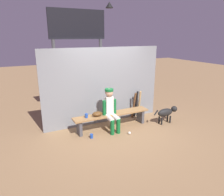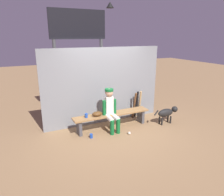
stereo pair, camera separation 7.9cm
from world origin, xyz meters
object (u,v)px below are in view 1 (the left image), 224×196
(bat_wood_dark, at_px, (134,105))
(baseball_glove, at_px, (97,114))
(cup_on_bench, at_px, (86,116))
(cup_on_ground, at_px, (92,136))
(player_seated, at_px, (111,109))
(dog, at_px, (167,112))
(bat_wood_tan, at_px, (139,104))
(baseball, at_px, (129,133))
(bat_aluminum_black, at_px, (136,104))
(scoreboard, at_px, (80,39))
(dugout_bench, at_px, (112,117))

(bat_wood_dark, bearing_deg, baseball_glove, -165.76)
(bat_wood_dark, bearing_deg, cup_on_bench, -168.65)
(baseball_glove, xyz_separation_m, cup_on_ground, (-0.30, -0.33, -0.44))
(player_seated, bearing_deg, dog, -9.73)
(player_seated, height_order, bat_wood_dark, player_seated)
(bat_wood_tan, bearing_deg, cup_on_bench, -168.50)
(baseball, height_order, dog, dog)
(bat_aluminum_black, xyz_separation_m, bat_wood_tan, (0.13, 0.02, -0.02))
(bat_wood_tan, bearing_deg, baseball_glove, -166.00)
(dog, bearing_deg, baseball, -172.77)
(bat_wood_tan, bearing_deg, cup_on_ground, -159.15)
(baseball, bearing_deg, dog, 7.23)
(baseball, bearing_deg, bat_wood_tan, 46.21)
(baseball_glove, xyz_separation_m, bat_wood_dark, (1.39, 0.35, -0.07))
(scoreboard, bearing_deg, bat_aluminum_black, -36.22)
(bat_wood_tan, bearing_deg, bat_wood_dark, -167.41)
(cup_on_bench, distance_m, scoreboard, 2.44)
(dugout_bench, distance_m, baseball_glove, 0.48)
(bat_wood_tan, relative_size, dog, 1.02)
(player_seated, bearing_deg, cup_on_ground, -161.59)
(baseball_glove, distance_m, scoreboard, 2.42)
(bat_aluminum_black, xyz_separation_m, scoreboard, (-1.43, 1.05, 2.00))
(bat_aluminum_black, relative_size, baseball, 12.23)
(bat_aluminum_black, distance_m, cup_on_bench, 1.84)
(dugout_bench, relative_size, baseball_glove, 7.96)
(bat_wood_dark, bearing_deg, dugout_bench, -159.46)
(baseball_glove, relative_size, dog, 0.33)
(baseball, distance_m, scoreboard, 3.20)
(bat_aluminum_black, height_order, cup_on_ground, bat_aluminum_black)
(cup_on_ground, height_order, cup_on_bench, cup_on_bench)
(bat_wood_dark, bearing_deg, baseball, -127.16)
(player_seated, height_order, baseball_glove, player_seated)
(cup_on_bench, height_order, dog, cup_on_bench)
(dugout_bench, relative_size, scoreboard, 0.63)
(bat_wood_dark, height_order, baseball, bat_wood_dark)
(bat_aluminum_black, distance_m, scoreboard, 2.67)
(dugout_bench, xyz_separation_m, cup_on_bench, (-0.75, 0.01, 0.16))
(player_seated, relative_size, bat_wood_dark, 1.35)
(bat_wood_tan, height_order, cup_on_bench, bat_wood_tan)
(player_seated, bearing_deg, scoreboard, 100.91)
(bat_wood_tan, distance_m, baseball, 1.42)
(player_seated, relative_size, cup_on_ground, 10.57)
(baseball_glove, bearing_deg, scoreboard, 87.51)
(cup_on_bench, bearing_deg, dugout_bench, -0.96)
(baseball_glove, height_order, scoreboard, scoreboard)
(baseball_glove, xyz_separation_m, cup_on_bench, (-0.30, 0.01, -0.01))
(cup_on_bench, bearing_deg, cup_on_ground, -89.67)
(dugout_bench, relative_size, cup_on_ground, 20.25)
(bat_wood_dark, bearing_deg, bat_wood_tan, 12.59)
(bat_wood_tan, height_order, dog, bat_wood_tan)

